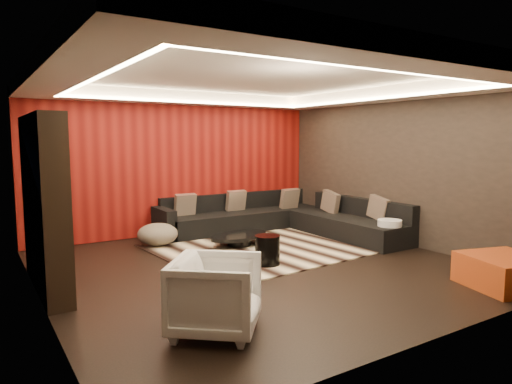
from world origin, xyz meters
TOP-DOWN VIEW (x-y plane):
  - floor at (0.00, 0.00)m, footprint 6.00×6.00m
  - ceiling at (0.00, 0.00)m, footprint 6.00×6.00m
  - wall_back at (0.00, 3.01)m, footprint 6.00×0.02m
  - wall_left at (-3.01, 0.00)m, footprint 0.02×6.00m
  - wall_right at (3.01, 0.00)m, footprint 0.02×6.00m
  - red_feature_wall at (0.00, 2.97)m, footprint 5.98×0.05m
  - soffit_back at (0.00, 2.70)m, footprint 6.00×0.60m
  - soffit_front at (0.00, -2.70)m, footprint 6.00×0.60m
  - soffit_left at (-2.70, 0.00)m, footprint 0.60×4.80m
  - soffit_right at (2.70, 0.00)m, footprint 0.60×4.80m
  - cove_back at (0.00, 2.36)m, footprint 4.80×0.08m
  - cove_front at (0.00, -2.36)m, footprint 4.80×0.08m
  - cove_left at (-2.36, 0.00)m, footprint 0.08×4.80m
  - cove_right at (2.36, 0.00)m, footprint 0.08×4.80m
  - tv_surround at (-2.85, 0.60)m, footprint 0.30×2.00m
  - tv_screen at (-2.69, 0.60)m, footprint 0.04×1.30m
  - tv_shelf at (-2.69, 0.60)m, footprint 0.04×1.60m
  - rug at (0.91, 0.99)m, footprint 4.22×3.30m
  - coffee_table at (0.39, 1.30)m, footprint 1.36×1.36m
  - drum_stool at (0.11, -0.02)m, footprint 0.50×0.50m
  - striped_pouf at (-0.84, 2.09)m, footprint 0.89×0.89m
  - white_side_table at (2.50, -0.27)m, footprint 0.52×0.52m
  - orange_ottoman at (2.13, -2.50)m, footprint 1.13×1.13m
  - armchair at (-1.65, -1.74)m, footprint 1.16×1.16m
  - sectional_sofa at (1.73, 1.86)m, footprint 3.65×3.50m
  - throw_pillows at (1.76, 1.87)m, footprint 3.14×2.72m

SIDE VIEW (x-z plane):
  - floor at x=0.00m, z-range -0.02..0.00m
  - rug at x=0.91m, z-range 0.00..0.02m
  - coffee_table at x=0.39m, z-range 0.02..0.22m
  - orange_ottoman at x=2.13m, z-range 0.00..0.41m
  - striped_pouf at x=-0.84m, z-range 0.02..0.41m
  - drum_stool at x=0.11m, z-range 0.02..0.46m
  - white_side_table at x=2.50m, z-range 0.00..0.51m
  - sectional_sofa at x=1.73m, z-range -0.11..0.64m
  - armchair at x=-1.65m, z-range 0.00..0.76m
  - throw_pillows at x=1.76m, z-range 0.37..0.87m
  - tv_shelf at x=-2.69m, z-range 0.68..0.72m
  - tv_surround at x=-2.85m, z-range 0.00..2.20m
  - wall_back at x=0.00m, z-range 0.00..2.80m
  - wall_left at x=-3.01m, z-range 0.00..2.80m
  - wall_right at x=3.01m, z-range 0.00..2.80m
  - red_feature_wall at x=0.00m, z-range 0.01..2.79m
  - tv_screen at x=-2.69m, z-range 1.05..1.85m
  - cove_back at x=0.00m, z-range 2.58..2.62m
  - cove_front at x=0.00m, z-range 2.58..2.62m
  - cove_left at x=-2.36m, z-range 2.58..2.62m
  - cove_right at x=2.36m, z-range 2.58..2.62m
  - soffit_back at x=0.00m, z-range 2.58..2.80m
  - soffit_front at x=0.00m, z-range 2.58..2.80m
  - soffit_left at x=-2.70m, z-range 2.58..2.80m
  - soffit_right at x=2.70m, z-range 2.58..2.80m
  - ceiling at x=0.00m, z-range 2.80..2.82m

